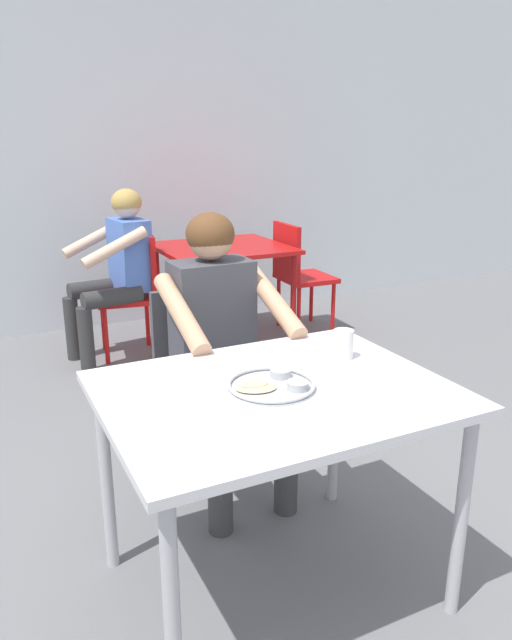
# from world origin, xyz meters

# --- Properties ---
(ground_plane) EXTENTS (12.00, 12.00, 0.05)m
(ground_plane) POSITION_xyz_m (0.00, 0.00, -0.03)
(ground_plane) COLOR slate
(back_wall) EXTENTS (12.00, 0.12, 3.40)m
(back_wall) POSITION_xyz_m (0.00, 3.35, 1.70)
(back_wall) COLOR silver
(back_wall) RESTS_ON ground
(table_foreground) EXTENTS (1.08, 0.85, 0.76)m
(table_foreground) POSITION_xyz_m (0.06, -0.05, 0.68)
(table_foreground) COLOR silver
(table_foreground) RESTS_ON ground
(thali_tray) EXTENTS (0.28, 0.28, 0.03)m
(thali_tray) POSITION_xyz_m (0.06, -0.04, 0.77)
(thali_tray) COLOR #B7BABF
(thali_tray) RESTS_ON table_foreground
(drinking_cup) EXTENTS (0.07, 0.07, 0.11)m
(drinking_cup) POSITION_xyz_m (0.41, 0.08, 0.82)
(drinking_cup) COLOR white
(drinking_cup) RESTS_ON table_foreground
(chair_foreground) EXTENTS (0.44, 0.39, 0.85)m
(chair_foreground) POSITION_xyz_m (0.16, 0.85, 0.50)
(chair_foreground) COLOR #3F3F44
(chair_foreground) RESTS_ON ground
(diner_foreground) EXTENTS (0.49, 0.56, 1.22)m
(diner_foreground) POSITION_xyz_m (0.16, 0.63, 0.73)
(diner_foreground) COLOR #3C3C3C
(diner_foreground) RESTS_ON ground
(table_background_red) EXTENTS (0.92, 0.86, 0.74)m
(table_background_red) POSITION_xyz_m (0.96, 2.48, 0.65)
(table_background_red) COLOR #B71414
(table_background_red) RESTS_ON ground
(chair_red_left) EXTENTS (0.46, 0.46, 0.87)m
(chair_red_left) POSITION_xyz_m (0.30, 2.48, 0.50)
(chair_red_left) COLOR red
(chair_red_left) RESTS_ON ground
(chair_red_right) EXTENTS (0.41, 0.45, 0.87)m
(chair_red_right) POSITION_xyz_m (1.59, 2.44, 0.51)
(chair_red_right) COLOR red
(chair_red_right) RESTS_ON ground
(patron_background) EXTENTS (0.59, 0.54, 1.18)m
(patron_background) POSITION_xyz_m (0.17, 2.46, 0.71)
(patron_background) COLOR #303030
(patron_background) RESTS_ON ground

